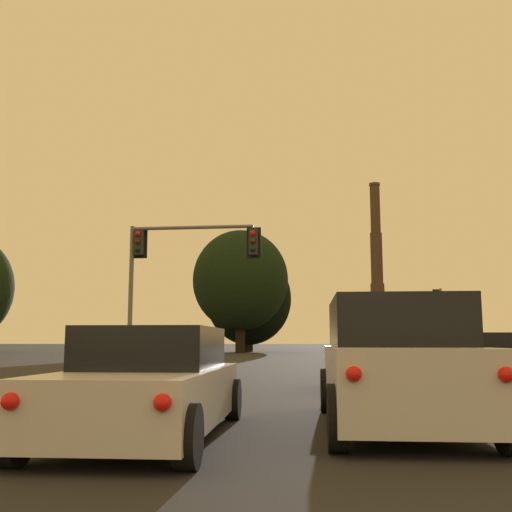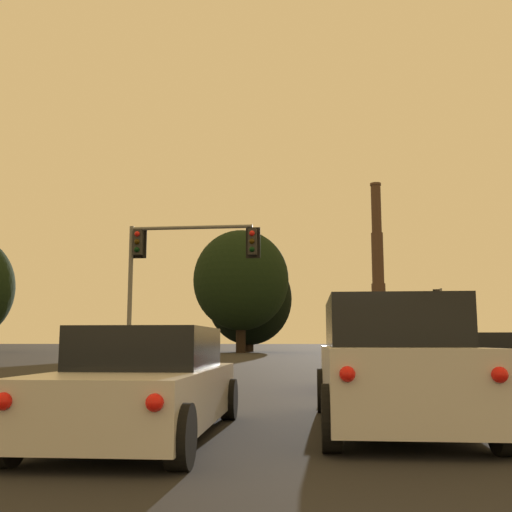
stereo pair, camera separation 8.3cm
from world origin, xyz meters
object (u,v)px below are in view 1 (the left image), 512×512
Objects in this scene: hatchback_right_lane_front at (487,365)px; hatchback_center_lane_front at (362,364)px; sedan_left_lane_second at (150,385)px; smokestack at (377,281)px; traffic_light_overhead_left at (174,259)px; traffic_light_far_right at (440,312)px; suv_center_lane_second at (396,365)px.

hatchback_center_lane_front is at bearing 166.72° from hatchback_right_lane_front.
sedan_left_lane_second is 167.14m from smokestack.
hatchback_right_lane_front reaches higher than sedan_left_lane_second.
traffic_light_far_right is (14.72, 24.10, -1.02)m from traffic_light_overhead_left.
hatchback_center_lane_front and hatchback_right_lane_front have the same top height.
hatchback_right_lane_front is at bearing -39.25° from traffic_light_overhead_left.
suv_center_lane_second is 165.65m from smokestack.
sedan_left_lane_second is at bearing -130.66° from hatchback_right_lane_front.
suv_center_lane_second is at bearing -101.36° from traffic_light_far_right.
sedan_left_lane_second is at bearing -76.49° from traffic_light_overhead_left.
hatchback_center_lane_front is 0.83× the size of suv_center_lane_second.
sedan_left_lane_second is at bearing -95.92° from smokestack.
smokestack is at bearing 85.95° from hatchback_center_lane_front.
smokestack is at bearing 87.21° from traffic_light_far_right.
traffic_light_overhead_left reaches higher than hatchback_right_lane_front.
traffic_light_far_right is (4.86, 32.15, 2.82)m from hatchback_right_lane_front.
hatchback_right_lane_front is at bearing -93.98° from smokestack.
hatchback_right_lane_front is at bearing 48.03° from sedan_left_lane_second.
hatchback_right_lane_front is at bearing 63.73° from suv_center_lane_second.
hatchback_right_lane_front is 0.83× the size of suv_center_lane_second.
traffic_light_far_right is at bearing 72.26° from sedan_left_lane_second.
hatchback_center_lane_front is at bearing -103.90° from traffic_light_far_right.
hatchback_right_lane_front is 6.84m from suv_center_lane_second.
hatchback_center_lane_front is (3.21, 8.03, -0.00)m from sedan_left_lane_second.
traffic_light_overhead_left reaches higher than sedan_left_lane_second.
traffic_light_far_right is 126.81m from smokestack.
hatchback_center_lane_front is at bearing 89.10° from suv_center_lane_second.
hatchback_center_lane_front reaches higher than sedan_left_lane_second.
hatchback_right_lane_front is (2.94, -0.65, 0.00)m from hatchback_center_lane_front.
sedan_left_lane_second is at bearing -162.10° from suv_center_lane_second.
traffic_light_far_right is at bearing 58.59° from traffic_light_overhead_left.
hatchback_right_lane_front is 0.70× the size of traffic_light_overhead_left.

